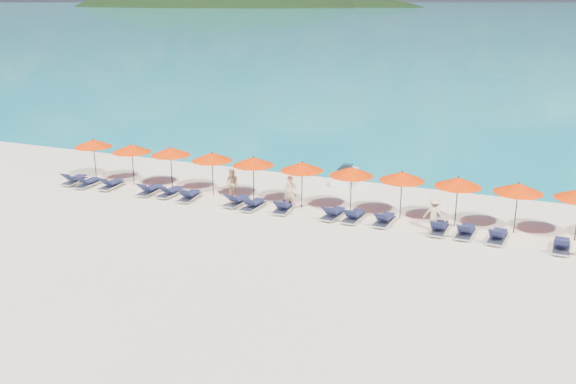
% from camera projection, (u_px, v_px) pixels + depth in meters
% --- Properties ---
extents(ground, '(1400.00, 1400.00, 0.00)m').
position_uv_depth(ground, '(260.00, 239.00, 26.86)').
color(ground, beige).
extents(sea, '(1600.00, 1300.00, 0.01)m').
position_uv_depth(sea, '(554.00, 7.00, 609.24)').
color(sea, '#1FA9B2').
rests_on(sea, ground).
extents(headland_main, '(374.00, 242.00, 126.50)m').
position_uv_depth(headland_main, '(216.00, 47.00, 624.95)').
color(headland_main, black).
rests_on(headland_main, ground).
extents(headland_small, '(162.00, 126.00, 85.50)m').
position_uv_depth(headland_small, '(371.00, 47.00, 586.49)').
color(headland_small, black).
rests_on(headland_small, ground).
extents(jetski, '(1.08, 2.55, 0.89)m').
position_uv_depth(jetski, '(345.00, 176.00, 34.81)').
color(jetski, white).
rests_on(jetski, ground).
extents(beachgoer_a, '(0.67, 0.52, 1.63)m').
position_uv_depth(beachgoer_a, '(290.00, 193.00, 30.34)').
color(beachgoer_a, '#D2AD83').
rests_on(beachgoer_a, ground).
extents(beachgoer_b, '(0.81, 0.56, 1.52)m').
position_uv_depth(beachgoer_b, '(232.00, 184.00, 31.99)').
color(beachgoer_b, '#D2AD83').
rests_on(beachgoer_b, ground).
extents(beachgoer_c, '(1.03, 0.59, 1.51)m').
position_uv_depth(beachgoer_c, '(434.00, 214.00, 27.56)').
color(beachgoer_c, '#D2AD83').
rests_on(beachgoer_c, ground).
extents(umbrella_0, '(2.10, 2.10, 2.28)m').
position_uv_depth(umbrella_0, '(93.00, 143.00, 35.13)').
color(umbrella_0, black).
rests_on(umbrella_0, ground).
extents(umbrella_1, '(2.10, 2.10, 2.28)m').
position_uv_depth(umbrella_1, '(132.00, 148.00, 33.94)').
color(umbrella_1, black).
rests_on(umbrella_1, ground).
extents(umbrella_2, '(2.10, 2.10, 2.28)m').
position_uv_depth(umbrella_2, '(170.00, 151.00, 33.28)').
color(umbrella_2, black).
rests_on(umbrella_2, ground).
extents(umbrella_3, '(2.10, 2.10, 2.28)m').
position_uv_depth(umbrella_3, '(212.00, 157.00, 32.17)').
color(umbrella_3, black).
rests_on(umbrella_3, ground).
extents(umbrella_4, '(2.10, 2.10, 2.28)m').
position_uv_depth(umbrella_4, '(253.00, 161.00, 31.28)').
color(umbrella_4, black).
rests_on(umbrella_4, ground).
extents(umbrella_5, '(2.10, 2.10, 2.28)m').
position_uv_depth(umbrella_5, '(302.00, 166.00, 30.33)').
color(umbrella_5, black).
rests_on(umbrella_5, ground).
extents(umbrella_6, '(2.10, 2.10, 2.28)m').
position_uv_depth(umbrella_6, '(351.00, 171.00, 29.46)').
color(umbrella_6, black).
rests_on(umbrella_6, ground).
extents(umbrella_7, '(2.10, 2.10, 2.28)m').
position_uv_depth(umbrella_7, '(402.00, 176.00, 28.69)').
color(umbrella_7, black).
rests_on(umbrella_7, ground).
extents(umbrella_8, '(2.10, 2.10, 2.28)m').
position_uv_depth(umbrella_8, '(458.00, 182.00, 27.79)').
color(umbrella_8, black).
rests_on(umbrella_8, ground).
extents(umbrella_9, '(2.10, 2.10, 2.28)m').
position_uv_depth(umbrella_9, '(518.00, 188.00, 26.92)').
color(umbrella_9, black).
rests_on(umbrella_9, ground).
extents(lounger_0, '(0.76, 1.75, 0.66)m').
position_uv_depth(lounger_0, '(74.00, 180.00, 34.64)').
color(lounger_0, silver).
rests_on(lounger_0, ground).
extents(lounger_1, '(0.63, 1.70, 0.66)m').
position_uv_depth(lounger_1, '(87.00, 183.00, 34.10)').
color(lounger_1, silver).
rests_on(lounger_1, ground).
extents(lounger_2, '(0.69, 1.72, 0.66)m').
position_uv_depth(lounger_2, '(111.00, 184.00, 33.81)').
color(lounger_2, silver).
rests_on(lounger_2, ground).
extents(lounger_3, '(0.66, 1.71, 0.66)m').
position_uv_depth(lounger_3, '(149.00, 190.00, 32.82)').
color(lounger_3, silver).
rests_on(lounger_3, ground).
extents(lounger_4, '(0.74, 1.74, 0.66)m').
position_uv_depth(lounger_4, '(170.00, 192.00, 32.50)').
color(lounger_4, silver).
rests_on(lounger_4, ground).
extents(lounger_5, '(0.79, 1.76, 0.66)m').
position_uv_depth(lounger_5, '(189.00, 196.00, 31.87)').
color(lounger_5, silver).
rests_on(lounger_5, ground).
extents(lounger_6, '(0.76, 1.75, 0.66)m').
position_uv_depth(lounger_6, '(237.00, 201.00, 31.08)').
color(lounger_6, silver).
rests_on(lounger_6, ground).
extents(lounger_7, '(0.72, 1.73, 0.66)m').
position_uv_depth(lounger_7, '(253.00, 204.00, 30.52)').
color(lounger_7, silver).
rests_on(lounger_7, ground).
extents(lounger_8, '(0.76, 1.75, 0.66)m').
position_uv_depth(lounger_8, '(284.00, 207.00, 30.13)').
color(lounger_8, silver).
rests_on(lounger_8, ground).
extents(lounger_9, '(0.79, 1.75, 0.66)m').
position_uv_depth(lounger_9, '(333.00, 213.00, 29.28)').
color(lounger_9, silver).
rests_on(lounger_9, ground).
extents(lounger_10, '(0.75, 1.74, 0.66)m').
position_uv_depth(lounger_10, '(354.00, 216.00, 28.91)').
color(lounger_10, silver).
rests_on(lounger_10, ground).
extents(lounger_11, '(0.72, 1.73, 0.66)m').
position_uv_depth(lounger_11, '(384.00, 219.00, 28.47)').
color(lounger_11, silver).
rests_on(lounger_11, ground).
extents(lounger_12, '(0.65, 1.71, 0.66)m').
position_uv_depth(lounger_12, '(439.00, 228.00, 27.44)').
color(lounger_12, silver).
rests_on(lounger_12, ground).
extents(lounger_13, '(0.69, 1.72, 0.66)m').
position_uv_depth(lounger_13, '(466.00, 231.00, 27.03)').
color(lounger_13, silver).
rests_on(lounger_13, ground).
extents(lounger_14, '(0.77, 1.75, 0.66)m').
position_uv_depth(lounger_14, '(498.00, 236.00, 26.49)').
color(lounger_14, silver).
rests_on(lounger_14, ground).
extents(lounger_15, '(0.66, 1.72, 0.66)m').
position_uv_depth(lounger_15, '(562.00, 246.00, 25.49)').
color(lounger_15, silver).
rests_on(lounger_15, ground).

